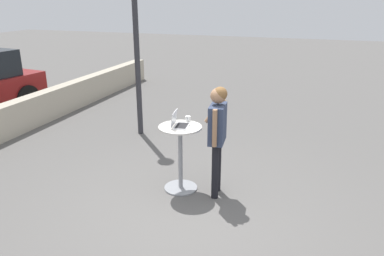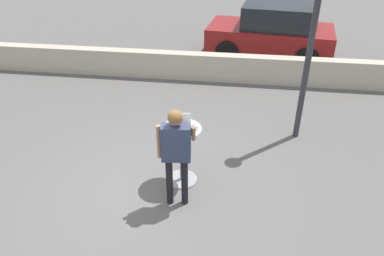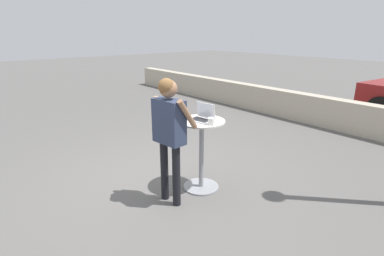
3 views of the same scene
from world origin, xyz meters
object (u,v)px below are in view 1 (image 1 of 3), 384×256
(laptop, at_px, (179,123))
(coffee_mug, at_px, (188,119))
(street_lamp, at_px, (135,19))
(standing_person, at_px, (217,127))
(cafe_table, at_px, (180,153))

(laptop, bearing_deg, coffee_mug, -14.00)
(coffee_mug, distance_m, street_lamp, 3.02)
(standing_person, relative_size, street_lamp, 0.45)
(coffee_mug, height_order, standing_person, standing_person)
(coffee_mug, bearing_deg, street_lamp, 43.80)
(coffee_mug, distance_m, standing_person, 0.59)
(coffee_mug, bearing_deg, laptop, 166.00)
(coffee_mug, height_order, street_lamp, street_lamp)
(standing_person, height_order, street_lamp, street_lamp)
(cafe_table, distance_m, coffee_mug, 0.55)
(coffee_mug, bearing_deg, standing_person, -111.71)
(cafe_table, relative_size, street_lamp, 0.28)
(cafe_table, relative_size, standing_person, 0.62)
(cafe_table, xyz_separation_m, coffee_mug, (0.24, -0.04, 0.50))
(cafe_table, bearing_deg, standing_person, -88.04)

